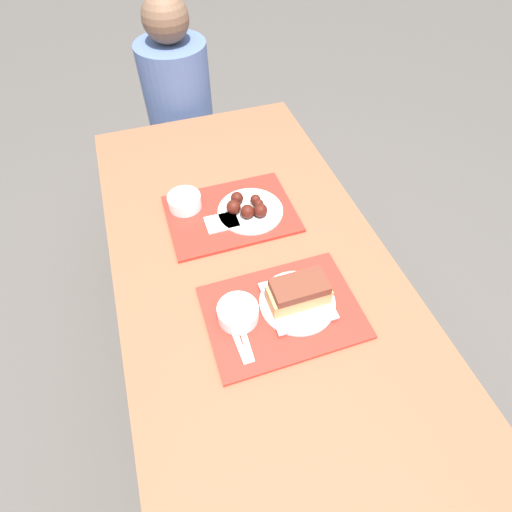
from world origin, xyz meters
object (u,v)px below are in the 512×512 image
Objects in this scene: brisket_sandwich_plate at (298,296)px; person_seated_across at (177,91)px; tray_far at (231,214)px; bowl_coleslaw_far at (185,201)px; wings_plate_far at (249,208)px; bowl_coleslaw_near at (238,312)px; tray_near at (282,312)px.

brisket_sandwich_plate is 1.30m from person_seated_across.
bowl_coleslaw_far is at bearing 150.89° from tray_far.
brisket_sandwich_plate is 0.97× the size of wings_plate_far.
bowl_coleslaw_near is 0.16× the size of person_seated_across.
tray_near is 1.31m from person_seated_across.
brisket_sandwich_plate is 0.41m from wings_plate_far.
person_seated_across reaches higher than tray_near.
tray_near and tray_far have the same top height.
tray_far is 1.99× the size of brisket_sandwich_plate.
wings_plate_far reaches higher than tray_near.
person_seated_across is (-0.02, 0.87, 0.01)m from tray_far.
person_seated_across is (0.08, 1.29, -0.02)m from bowl_coleslaw_near.
bowl_coleslaw_far is at bearing 95.69° from bowl_coleslaw_near.
wings_plate_far is at bearing 93.10° from brisket_sandwich_plate.
bowl_coleslaw_far is 0.16× the size of person_seated_across.
wings_plate_far is (-0.02, 0.41, -0.02)m from brisket_sandwich_plate.
brisket_sandwich_plate is 0.30× the size of person_seated_across.
bowl_coleslaw_near is (-0.10, -0.42, 0.03)m from tray_far.
brisket_sandwich_plate is (0.18, -0.01, 0.01)m from bowl_coleslaw_near.
person_seated_across is at bearing 94.54° from brisket_sandwich_plate.
person_seated_across is (0.13, 0.79, -0.02)m from bowl_coleslaw_far.
person_seated_across reaches higher than bowl_coleslaw_near.
bowl_coleslaw_near is at bearing 170.98° from tray_near.
brisket_sandwich_plate is at bearing -78.94° from tray_far.
brisket_sandwich_plate is at bearing -86.90° from wings_plate_far.
person_seated_across is at bearing 92.28° from tray_near.
tray_near is 0.42m from wings_plate_far.
bowl_coleslaw_far reaches higher than tray_far.
bowl_coleslaw_far is (-0.18, 0.52, 0.03)m from tray_near.
tray_far is 0.07m from wings_plate_far.
bowl_coleslaw_far is 0.51× the size of wings_plate_far.
wings_plate_far is 0.31× the size of person_seated_across.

